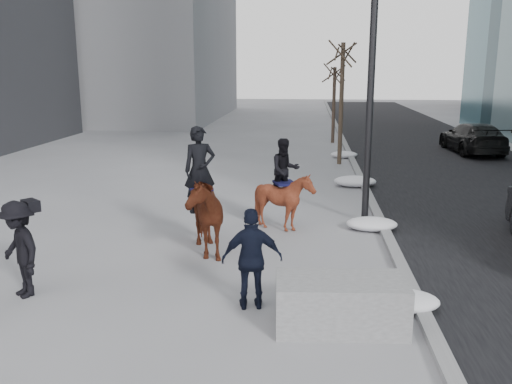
# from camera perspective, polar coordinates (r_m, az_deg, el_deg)

# --- Properties ---
(ground) EXTENTS (120.00, 120.00, 0.00)m
(ground) POSITION_cam_1_polar(r_m,az_deg,el_deg) (10.53, -0.63, -9.46)
(ground) COLOR gray
(ground) RESTS_ON ground
(road) EXTENTS (8.00, 90.00, 0.01)m
(road) POSITION_cam_1_polar(r_m,az_deg,el_deg) (20.94, 21.89, 1.03)
(road) COLOR black
(road) RESTS_ON ground
(curb) EXTENTS (0.25, 90.00, 0.12)m
(curb) POSITION_cam_1_polar(r_m,az_deg,el_deg) (20.16, 10.94, 1.46)
(curb) COLOR gray
(curb) RESTS_ON ground
(planter) EXTENTS (2.08, 1.14, 0.81)m
(planter) POSITION_cam_1_polar(r_m,az_deg,el_deg) (8.77, 8.88, -11.54)
(planter) COLOR #959598
(planter) RESTS_ON ground
(car_far) EXTENTS (2.31, 5.07, 1.44)m
(car_far) POSITION_cam_1_polar(r_m,az_deg,el_deg) (27.88, 21.86, 5.31)
(car_far) COLOR black
(car_far) RESTS_ON ground
(tree_near) EXTENTS (1.20, 1.20, 5.54)m
(tree_near) POSITION_cam_1_polar(r_m,az_deg,el_deg) (22.95, 8.98, 9.76)
(tree_near) COLOR #3A2A22
(tree_near) RESTS_ON ground
(tree_far) EXTENTS (1.20, 1.20, 4.46)m
(tree_far) POSITION_cam_1_polar(r_m,az_deg,el_deg) (29.59, 8.20, 9.45)
(tree_far) COLOR #382721
(tree_far) RESTS_ON ground
(mounted_left) EXTENTS (1.75, 2.37, 2.79)m
(mounted_left) POSITION_cam_1_polar(r_m,az_deg,el_deg) (11.94, -5.98, -1.55)
(mounted_left) COLOR #4C190F
(mounted_left) RESTS_ON ground
(mounted_right) EXTENTS (1.62, 1.71, 2.31)m
(mounted_right) POSITION_cam_1_polar(r_m,az_deg,el_deg) (13.55, 2.99, -0.22)
(mounted_right) COLOR #521D10
(mounted_right) RESTS_ON ground
(feeder) EXTENTS (1.09, 0.94, 1.75)m
(feeder) POSITION_cam_1_polar(r_m,az_deg,el_deg) (9.17, -0.41, -7.07)
(feeder) COLOR black
(feeder) RESTS_ON ground
(camera_crew) EXTENTS (1.29, 1.23, 1.75)m
(camera_crew) POSITION_cam_1_polar(r_m,az_deg,el_deg) (10.51, -23.62, -5.50)
(camera_crew) COLOR black
(camera_crew) RESTS_ON ground
(lamppost) EXTENTS (0.25, 0.80, 9.09)m
(lamppost) POSITION_cam_1_polar(r_m,az_deg,el_deg) (14.23, 12.27, 16.65)
(lamppost) COLOR black
(lamppost) RESTS_ON ground
(snow_piles) EXTENTS (1.44, 16.53, 0.37)m
(snow_piles) POSITION_cam_1_polar(r_m,az_deg,el_deg) (16.79, 10.99, -0.49)
(snow_piles) COLOR white
(snow_piles) RESTS_ON ground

